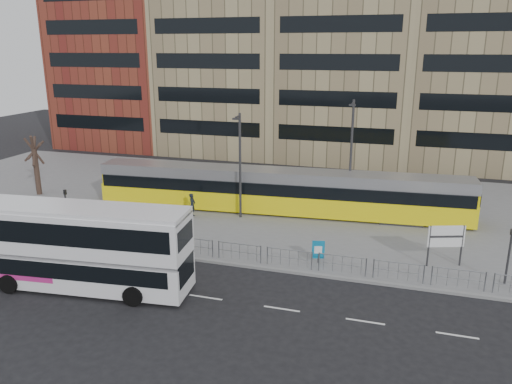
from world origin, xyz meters
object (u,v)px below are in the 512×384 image
(lamp_post_east, at_px, (351,153))
(lamp_post_west, at_px, (240,162))
(tram, at_px, (279,191))
(station_sign, at_px, (446,238))
(ad_panel, at_px, (318,250))
(bare_tree, at_px, (32,133))
(double_decker_bus, at_px, (82,245))
(traffic_light_west, at_px, (66,206))
(pedestrian, at_px, (192,205))
(traffic_light_east, at_px, (510,249))

(lamp_post_east, bearing_deg, lamp_post_west, -156.12)
(lamp_post_east, bearing_deg, tram, -166.14)
(station_sign, bearing_deg, ad_panel, 174.74)
(bare_tree, bearing_deg, double_decker_bus, -43.67)
(lamp_post_east, height_order, bare_tree, lamp_post_east)
(station_sign, bearing_deg, traffic_light_west, 165.77)
(double_decker_bus, xyz_separation_m, lamp_post_east, (11.80, 16.06, 2.34))
(station_sign, distance_m, pedestrian, 17.80)
(ad_panel, relative_size, lamp_post_east, 0.16)
(pedestrian, height_order, bare_tree, bare_tree)
(double_decker_bus, distance_m, bare_tree, 19.69)
(station_sign, bearing_deg, tram, 130.91)
(double_decker_bus, bearing_deg, tram, 59.84)
(station_sign, height_order, pedestrian, station_sign)
(pedestrian, relative_size, traffic_light_west, 0.57)
(tram, bearing_deg, traffic_light_west, -149.23)
(traffic_light_east, bearing_deg, traffic_light_west, 161.91)
(station_sign, relative_size, traffic_light_east, 0.79)
(pedestrian, bearing_deg, bare_tree, 83.64)
(station_sign, bearing_deg, lamp_post_east, 109.97)
(traffic_light_west, relative_size, bare_tree, 0.43)
(station_sign, relative_size, lamp_post_east, 0.29)
(pedestrian, relative_size, lamp_post_east, 0.21)
(station_sign, xyz_separation_m, lamp_post_east, (-6.42, 7.95, 2.94))
(double_decker_bus, xyz_separation_m, traffic_light_east, (21.23, 6.61, -0.31))
(lamp_post_east, bearing_deg, traffic_light_west, -150.33)
(traffic_light_east, distance_m, bare_tree, 36.11)
(tram, height_order, station_sign, tram)
(station_sign, height_order, lamp_post_east, lamp_post_east)
(tram, height_order, traffic_light_west, tram)
(lamp_post_west, bearing_deg, traffic_light_east, -19.92)
(pedestrian, xyz_separation_m, lamp_post_east, (10.95, 4.16, 3.75))
(pedestrian, height_order, lamp_post_east, lamp_post_east)
(tram, bearing_deg, lamp_post_east, 9.49)
(station_sign, bearing_deg, bare_tree, 151.65)
(traffic_light_east, height_order, lamp_post_east, lamp_post_east)
(ad_panel, bearing_deg, lamp_post_west, 124.63)
(tram, distance_m, station_sign, 13.33)
(station_sign, height_order, traffic_light_east, traffic_light_east)
(double_decker_bus, xyz_separation_m, station_sign, (18.22, 8.11, -0.60))
(lamp_post_east, bearing_deg, traffic_light_east, -45.05)
(ad_panel, distance_m, pedestrian, 11.75)
(station_sign, xyz_separation_m, pedestrian, (-17.37, 3.79, -0.81))
(traffic_light_east, bearing_deg, pedestrian, 146.33)
(traffic_light_east, bearing_deg, double_decker_bus, 178.18)
(traffic_light_west, relative_size, traffic_light_east, 1.00)
(traffic_light_east, bearing_deg, lamp_post_west, 140.96)
(lamp_post_east, bearing_deg, double_decker_bus, -126.32)
(pedestrian, relative_size, lamp_post_west, 0.23)
(traffic_light_west, xyz_separation_m, lamp_post_west, (9.94, 6.61, 2.24))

